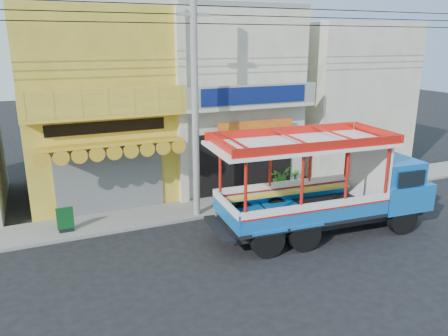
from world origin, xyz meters
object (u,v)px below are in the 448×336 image
songthaew_truck (338,184)px  potted_plant_b (282,187)px  green_sign (65,221)px  potted_plant_a (280,178)px  potted_plant_c (295,180)px  utility_pole (199,89)px

songthaew_truck → potted_plant_b: songthaew_truck is taller
songthaew_truck → green_sign: (-9.08, 3.57, -1.30)m
potted_plant_b → potted_plant_a: bearing=-59.9°
songthaew_truck → potted_plant_a: bearing=85.6°
green_sign → potted_plant_a: 9.47m
green_sign → potted_plant_c: size_ratio=0.96×
songthaew_truck → potted_plant_b: 3.76m
potted_plant_c → potted_plant_a: bearing=-110.3°
green_sign → utility_pole: bearing=-4.0°
utility_pole → potted_plant_a: 6.31m
green_sign → potted_plant_b: size_ratio=0.94×
potted_plant_a → songthaew_truck: bearing=-121.3°
utility_pole → potted_plant_c: bearing=10.8°
potted_plant_a → potted_plant_b: size_ratio=1.16×
green_sign → songthaew_truck: bearing=-21.5°
green_sign → potted_plant_a: size_ratio=0.81×
songthaew_truck → potted_plant_c: (0.92, 4.17, -1.21)m
utility_pole → songthaew_truck: utility_pole is taller
green_sign → potted_plant_a: potted_plant_a is taller
songthaew_truck → potted_plant_c: bearing=77.5°
utility_pole → songthaew_truck: bearing=-38.5°
utility_pole → potted_plant_b: bearing=5.0°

